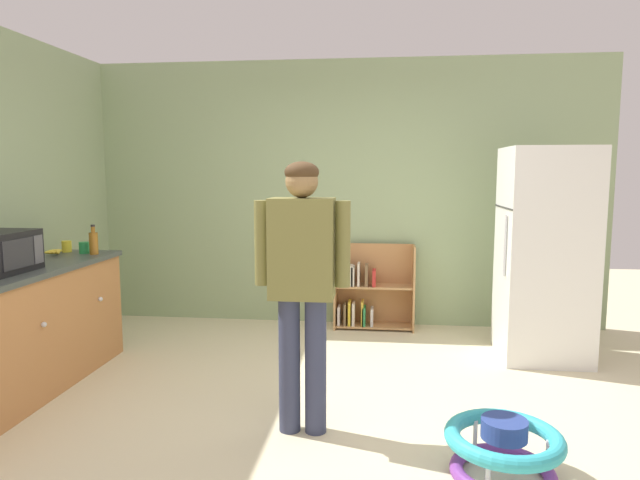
# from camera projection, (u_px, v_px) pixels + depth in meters

# --- Properties ---
(ground_plane) EXTENTS (12.00, 12.00, 0.00)m
(ground_plane) POSITION_uv_depth(u_px,v_px,m) (323.00, 418.00, 3.57)
(ground_plane) COLOR beige
(ground_plane) RESTS_ON ground
(back_wall) EXTENTS (5.20, 0.06, 2.70)m
(back_wall) POSITION_uv_depth(u_px,v_px,m) (347.00, 194.00, 5.70)
(back_wall) COLOR #96AE7F
(back_wall) RESTS_ON ground
(left_side_wall) EXTENTS (0.06, 2.99, 2.70)m
(left_side_wall) POSITION_uv_depth(u_px,v_px,m) (12.00, 200.00, 4.50)
(left_side_wall) COLOR #98AE82
(left_side_wall) RESTS_ON ground
(kitchen_counter) EXTENTS (0.65, 2.29, 0.90)m
(kitchen_counter) POSITION_uv_depth(u_px,v_px,m) (2.00, 338.00, 3.77)
(kitchen_counter) COLOR #B77843
(kitchen_counter) RESTS_ON ground
(refrigerator) EXTENTS (0.73, 0.68, 1.78)m
(refrigerator) POSITION_uv_depth(u_px,v_px,m) (545.00, 254.00, 4.64)
(refrigerator) COLOR white
(refrigerator) RESTS_ON ground
(bookshelf) EXTENTS (0.80, 0.28, 0.85)m
(bookshelf) POSITION_uv_depth(u_px,v_px,m) (369.00, 291.00, 5.61)
(bookshelf) COLOR tan
(bookshelf) RESTS_ON ground
(standing_person) EXTENTS (0.57, 0.22, 1.64)m
(standing_person) POSITION_uv_depth(u_px,v_px,m) (302.00, 274.00, 3.28)
(standing_person) COLOR #343A55
(standing_person) RESTS_ON ground
(baby_walker) EXTENTS (0.60, 0.60, 0.32)m
(baby_walker) POSITION_uv_depth(u_px,v_px,m) (503.00, 450.00, 2.85)
(baby_walker) COLOR #7D3896
(baby_walker) RESTS_ON ground
(banana_bunch) EXTENTS (0.15, 0.16, 0.04)m
(banana_bunch) POSITION_uv_depth(u_px,v_px,m) (56.00, 252.00, 4.53)
(banana_bunch) COLOR yellow
(banana_bunch) RESTS_ON kitchen_counter
(amber_bottle) EXTENTS (0.07, 0.07, 0.25)m
(amber_bottle) POSITION_uv_depth(u_px,v_px,m) (94.00, 242.00, 4.56)
(amber_bottle) COLOR #9E661E
(amber_bottle) RESTS_ON kitchen_counter
(green_cup) EXTENTS (0.08, 0.08, 0.09)m
(green_cup) POSITION_uv_depth(u_px,v_px,m) (84.00, 248.00, 4.62)
(green_cup) COLOR green
(green_cup) RESTS_ON kitchen_counter
(yellow_cup) EXTENTS (0.08, 0.08, 0.09)m
(yellow_cup) POSITION_uv_depth(u_px,v_px,m) (67.00, 246.00, 4.70)
(yellow_cup) COLOR yellow
(yellow_cup) RESTS_ON kitchen_counter
(orange_cup) EXTENTS (0.08, 0.08, 0.09)m
(orange_cup) POSITION_uv_depth(u_px,v_px,m) (26.00, 256.00, 4.17)
(orange_cup) COLOR orange
(orange_cup) RESTS_ON kitchen_counter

